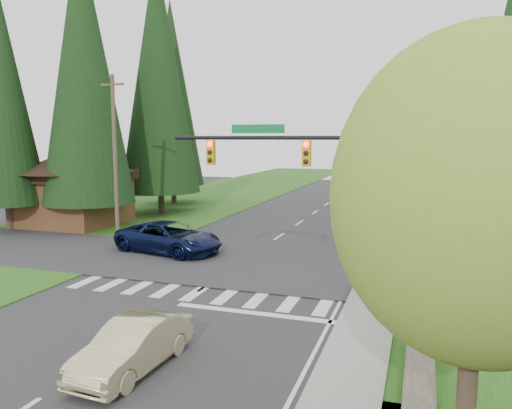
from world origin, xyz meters
The scene contains 33 objects.
ground centered at (0.00, 0.00, 0.00)m, with size 120.00×120.00×0.00m, color #28282B.
grass_east centered at (13.00, 20.00, 0.03)m, with size 14.00×110.00×0.06m, color #254C14.
grass_west centered at (-13.00, 20.00, 0.03)m, with size 14.00×110.00×0.06m, color #254C14.
cross_street centered at (0.00, 8.00, 0.00)m, with size 120.00×8.00×0.10m, color #28282B.
sidewalk_east centered at (6.90, 22.00, 0.07)m, with size 1.80×80.00×0.13m, color gray.
curb_east centered at (6.05, 22.00, 0.07)m, with size 0.20×80.00×0.13m, color gray.
stone_wall_south centered at (8.60, -3.00, 0.35)m, with size 0.70×14.00×0.70m, color #4C4438.
stone_wall_north centered at (8.60, 30.00, 0.35)m, with size 0.70×40.00×0.70m, color #4C4438.
traffic_signal centered at (4.37, 4.50, 4.98)m, with size 8.70×0.37×6.80m.
brown_building centered at (-15.00, 15.00, 3.14)m, with size 8.40×8.40×5.40m.
utility_pole centered at (-9.50, 12.00, 5.14)m, with size 1.60×0.24×10.00m.
decid_tree_0 centered at (9.20, 14.00, 5.60)m, with size 4.80×4.80×8.37m.
decid_tree_1 centered at (9.30, 21.00, 5.80)m, with size 5.20×5.20×8.80m.
decid_tree_2 centered at (9.10, 28.00, 5.93)m, with size 5.00×5.00×8.82m.
decid_tree_3 centered at (9.20, 35.00, 5.66)m, with size 5.00×5.00×8.55m.
decid_tree_4 centered at (9.30, 42.00, 6.06)m, with size 5.40×5.40×9.18m.
decid_tree_5 centered at (9.10, 49.00, 5.53)m, with size 4.80×4.80×8.30m.
decid_tree_6 centered at (9.20, 56.00, 5.86)m, with size 5.20×5.20×8.86m.
decid_tree_south centered at (9.30, -6.00, 5.27)m, with size 4.60×4.60×7.92m.
conifer_w_a centered at (-13.00, 14.00, 10.79)m, with size 6.12×6.12×19.80m.
conifer_w_b centered at (-16.00, 18.00, 9.79)m, with size 5.44×5.44×17.80m.
conifer_w_c centered at (-12.00, 22.00, 11.29)m, with size 6.46×6.46×20.80m.
conifer_w_d centered at (-18.00, 12.00, 9.29)m, with size 5.10×5.10×16.80m.
conifer_w_e centered at (-14.00, 28.00, 10.29)m, with size 5.78×5.78×18.80m.
conifer_e_b centered at (15.00, 34.00, 10.79)m, with size 6.12×6.12×19.80m.
conifer_e_c centered at (14.00, 48.00, 9.29)m, with size 5.10×5.10×16.80m.
sedan_champagne centered at (1.30, -3.36, 0.67)m, with size 1.42×4.08×1.34m, color beige.
suv_navy centered at (-4.42, 9.26, 0.84)m, with size 2.80×6.07×1.69m, color #0A1133.
parked_car_a centered at (5.60, 17.45, 0.80)m, with size 1.90×4.71×1.61m, color silver.
parked_car_b centered at (5.27, 28.03, 0.70)m, with size 1.96×4.82×1.40m, color gray.
parked_car_c centered at (5.45, 33.81, 0.69)m, with size 1.45×4.17×1.37m, color #9E9EA2.
parked_car_d centered at (4.20, 36.80, 0.81)m, with size 1.91×4.76×1.62m, color white.
parked_car_e centered at (4.79, 46.22, 0.79)m, with size 2.21×5.43×1.58m, color #A3A2A7.
Camera 1 is at (8.46, -14.38, 6.18)m, focal length 35.00 mm.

